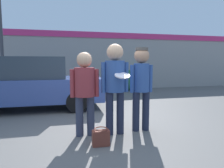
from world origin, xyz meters
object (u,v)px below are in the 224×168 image
parked_car_near (31,84)px  shrub (128,80)px  handbag (101,137)px  person_left (85,86)px  person_right (141,81)px  person_middle_with_frisbee (115,80)px

parked_car_near → shrub: bearing=38.7°
handbag → parked_car_near: bearing=116.4°
person_left → handbag: 1.03m
person_left → person_right: bearing=1.7°
person_left → shrub: person_left is taller
parked_car_near → handbag: 3.69m
shrub → parked_car_near: bearing=-141.3°
parked_car_near → shrub: 5.41m
shrub → handbag: 7.14m
person_middle_with_frisbee → parked_car_near: size_ratio=0.42×
shrub → handbag: shrub is taller
person_middle_with_frisbee → shrub: size_ratio=1.67×
person_right → parked_car_near: (-2.59, 2.65, -0.26)m
person_left → person_middle_with_frisbee: person_middle_with_frisbee is taller
person_middle_with_frisbee → shrub: (2.22, 6.13, -0.56)m
parked_car_near → person_middle_with_frisbee: bearing=-54.0°
person_right → parked_car_near: bearing=134.3°
person_left → parked_car_near: person_left is taller
person_right → handbag: 1.46m
shrub → handbag: (-2.60, -6.63, -0.39)m
person_left → handbag: (0.21, -0.56, -0.83)m
person_left → person_right: 1.19m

